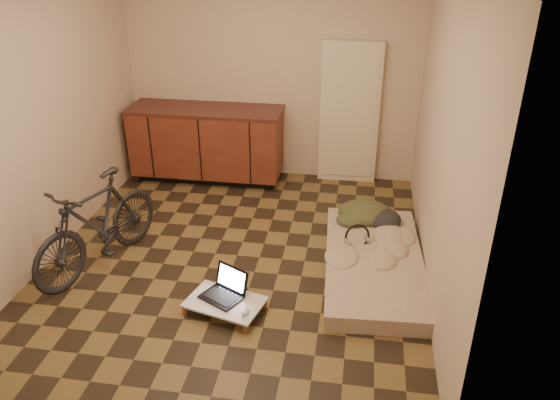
% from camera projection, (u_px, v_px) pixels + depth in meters
% --- Properties ---
extents(room_shell, '(3.50, 4.00, 2.60)m').
position_uv_depth(room_shell, '(232.00, 128.00, 4.68)').
color(room_shell, brown).
rests_on(room_shell, ground).
extents(cabinets, '(1.84, 0.62, 0.91)m').
position_uv_depth(cabinets, '(207.00, 143.00, 6.66)').
color(cabinets, black).
rests_on(cabinets, ground).
extents(appliance_panel, '(0.70, 0.10, 1.70)m').
position_uv_depth(appliance_panel, '(349.00, 114.00, 6.46)').
color(appliance_panel, beige).
rests_on(appliance_panel, ground).
extents(bicycle, '(0.93, 1.57, 0.98)m').
position_uv_depth(bicycle, '(96.00, 219.00, 4.90)').
color(bicycle, black).
rests_on(bicycle, ground).
extents(futon, '(0.98, 1.87, 0.16)m').
position_uv_depth(futon, '(374.00, 263.00, 5.01)').
color(futon, '#B7A592').
rests_on(futon, ground).
extents(clothing_pile, '(0.60, 0.51, 0.23)m').
position_uv_depth(clothing_pile, '(370.00, 209.00, 5.55)').
color(clothing_pile, '#3E4126').
rests_on(clothing_pile, futon).
extents(headphones, '(0.33, 0.31, 0.18)m').
position_uv_depth(headphones, '(357.00, 236.00, 5.13)').
color(headphones, black).
rests_on(headphones, futon).
extents(lap_desk, '(0.70, 0.54, 0.10)m').
position_uv_depth(lap_desk, '(225.00, 302.00, 4.47)').
color(lap_desk, brown).
rests_on(lap_desk, ground).
extents(laptop, '(0.42, 0.41, 0.22)m').
position_uv_depth(laptop, '(225.00, 290.00, 4.52)').
color(laptop, black).
rests_on(laptop, lap_desk).
extents(mouse, '(0.07, 0.10, 0.03)m').
position_uv_depth(mouse, '(245.00, 312.00, 4.32)').
color(mouse, silver).
rests_on(mouse, lap_desk).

